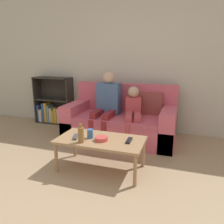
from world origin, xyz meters
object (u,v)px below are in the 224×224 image
object	(u,v)px
cup_near	(90,134)
tv_remote_0	(129,140)
coffee_table	(101,142)
person_child	(133,111)
tv_remote_1	(75,137)
bookshelf	(53,106)
snack_bowl	(101,139)
couch	(121,121)
person_adult	(107,101)
bottle	(81,135)

from	to	relation	value
cup_near	tv_remote_0	distance (m)	0.47
cup_near	coffee_table	bearing A→B (deg)	5.59
person_child	tv_remote_1	distance (m)	1.15
bookshelf	snack_bowl	bearing A→B (deg)	-43.18
couch	coffee_table	size ratio (longest dim) A/B	1.73
person_child	person_adult	bearing A→B (deg)	160.74
person_adult	person_child	size ratio (longest dim) A/B	1.26
person_adult	snack_bowl	size ratio (longest dim) A/B	7.16
couch	tv_remote_1	world-z (taller)	couch
cup_near	snack_bowl	distance (m)	0.16
person_child	snack_bowl	bearing A→B (deg)	-110.43
person_adult	tv_remote_1	bearing A→B (deg)	-88.57
tv_remote_1	snack_bowl	world-z (taller)	snack_bowl
person_child	tv_remote_1	xyz separation A→B (m)	(-0.46, -1.05, -0.10)
bookshelf	tv_remote_1	xyz separation A→B (m)	(1.36, -1.60, 0.06)
couch	tv_remote_0	xyz separation A→B (m)	(0.41, -1.10, 0.12)
couch	person_adult	distance (m)	0.42
bottle	tv_remote_1	bearing A→B (deg)	139.11
snack_bowl	bookshelf	bearing A→B (deg)	136.82
tv_remote_0	bottle	bearing A→B (deg)	-159.61
bookshelf	person_adult	distance (m)	1.48
person_child	snack_bowl	size ratio (longest dim) A/B	5.69
person_child	tv_remote_1	world-z (taller)	person_child
cup_near	tv_remote_0	xyz separation A→B (m)	(0.47, 0.04, -0.04)
cup_near	bottle	world-z (taller)	bottle
tv_remote_0	bottle	size ratio (longest dim) A/B	0.77
coffee_table	bottle	xyz separation A→B (m)	(-0.17, -0.18, 0.13)
bookshelf	person_adult	xyz separation A→B (m)	(1.37, -0.50, 0.29)
bookshelf	person_child	distance (m)	1.91
bookshelf	snack_bowl	size ratio (longest dim) A/B	6.08
person_adult	bottle	bearing A→B (deg)	-82.26
person_adult	cup_near	world-z (taller)	person_adult
coffee_table	bottle	bearing A→B (deg)	-133.70
coffee_table	tv_remote_1	bearing A→B (deg)	-168.51
couch	tv_remote_0	bearing A→B (deg)	-69.63
bookshelf	tv_remote_1	bearing A→B (deg)	-49.67
cup_near	bottle	bearing A→B (deg)	-104.00
person_adult	person_child	bearing A→B (deg)	-4.18
tv_remote_1	bottle	xyz separation A→B (m)	(0.13, -0.11, 0.08)
tv_remote_1	couch	bearing A→B (deg)	57.74
tv_remote_1	snack_bowl	bearing A→B (deg)	-18.47
couch	person_child	bearing A→B (deg)	-31.41
coffee_table	person_adult	size ratio (longest dim) A/B	0.93
couch	coffee_table	bearing A→B (deg)	-86.64
person_adult	bottle	size ratio (longest dim) A/B	5.04
coffee_table	cup_near	xyz separation A→B (m)	(-0.13, -0.01, 0.09)
bookshelf	tv_remote_1	size ratio (longest dim) A/B	5.38
bookshelf	snack_bowl	xyz separation A→B (m)	(1.69, -1.58, 0.07)
tv_remote_0	cup_near	bearing A→B (deg)	-176.46
snack_bowl	person_adult	bearing A→B (deg)	106.39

